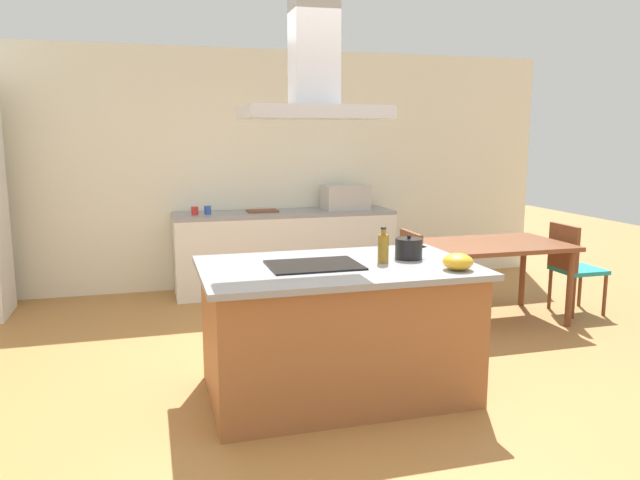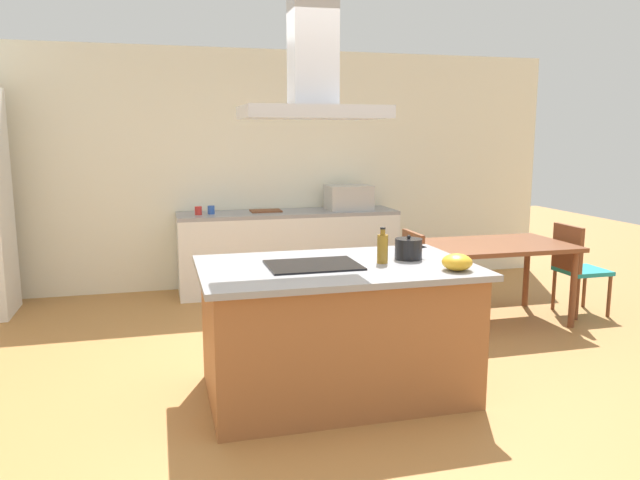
% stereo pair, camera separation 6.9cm
% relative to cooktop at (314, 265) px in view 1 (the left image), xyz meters
% --- Properties ---
extents(ground, '(16.00, 16.00, 0.00)m').
position_rel_cooktop_xyz_m(ground, '(0.16, 1.50, -0.91)').
color(ground, '#AD753D').
extents(wall_back, '(7.20, 0.10, 2.70)m').
position_rel_cooktop_xyz_m(wall_back, '(0.16, 3.25, 0.44)').
color(wall_back, silver).
rests_on(wall_back, ground).
extents(kitchen_island, '(1.81, 1.13, 0.90)m').
position_rel_cooktop_xyz_m(kitchen_island, '(0.16, 0.00, -0.45)').
color(kitchen_island, '#995B33').
rests_on(kitchen_island, ground).
extents(cooktop, '(0.60, 0.44, 0.01)m').
position_rel_cooktop_xyz_m(cooktop, '(0.00, 0.00, 0.00)').
color(cooktop, black).
rests_on(cooktop, kitchen_island).
extents(tea_kettle, '(0.24, 0.19, 0.17)m').
position_rel_cooktop_xyz_m(tea_kettle, '(0.70, 0.05, 0.07)').
color(tea_kettle, black).
rests_on(tea_kettle, kitchen_island).
extents(olive_oil_bottle, '(0.07, 0.07, 0.24)m').
position_rel_cooktop_xyz_m(olive_oil_bottle, '(0.47, -0.03, 0.10)').
color(olive_oil_bottle, olive).
rests_on(olive_oil_bottle, kitchen_island).
extents(mixing_bowl, '(0.19, 0.19, 0.11)m').
position_rel_cooktop_xyz_m(mixing_bowl, '(0.85, -0.36, 0.05)').
color(mixing_bowl, gold).
rests_on(mixing_bowl, kitchen_island).
extents(back_counter, '(2.46, 0.62, 0.90)m').
position_rel_cooktop_xyz_m(back_counter, '(0.44, 2.88, -0.46)').
color(back_counter, silver).
rests_on(back_counter, ground).
extents(countertop_microwave, '(0.50, 0.38, 0.28)m').
position_rel_cooktop_xyz_m(countertop_microwave, '(1.15, 2.88, 0.13)').
color(countertop_microwave, '#B2AFAA').
rests_on(countertop_microwave, back_counter).
extents(coffee_mug_red, '(0.08, 0.08, 0.09)m').
position_rel_cooktop_xyz_m(coffee_mug_red, '(-0.56, 2.84, 0.04)').
color(coffee_mug_red, red).
rests_on(coffee_mug_red, back_counter).
extents(coffee_mug_blue, '(0.08, 0.08, 0.09)m').
position_rel_cooktop_xyz_m(coffee_mug_blue, '(-0.42, 2.88, 0.04)').
color(coffee_mug_blue, '#2D56B2').
rests_on(coffee_mug_blue, back_counter).
extents(cutting_board, '(0.34, 0.24, 0.02)m').
position_rel_cooktop_xyz_m(cutting_board, '(0.19, 2.93, 0.00)').
color(cutting_board, brown).
rests_on(cutting_board, back_counter).
extents(dining_table, '(1.40, 0.90, 0.75)m').
position_rel_cooktop_xyz_m(dining_table, '(2.04, 1.21, -0.24)').
color(dining_table, brown).
rests_on(dining_table, ground).
extents(chair_at_left_end, '(0.42, 0.42, 0.89)m').
position_rel_cooktop_xyz_m(chair_at_left_end, '(1.13, 1.21, -0.40)').
color(chair_at_left_end, teal).
rests_on(chair_at_left_end, ground).
extents(chair_at_right_end, '(0.42, 0.42, 0.89)m').
position_rel_cooktop_xyz_m(chair_at_right_end, '(2.96, 1.21, -0.40)').
color(chair_at_right_end, teal).
rests_on(chair_at_right_end, ground).
extents(range_hood, '(0.90, 0.55, 0.78)m').
position_rel_cooktop_xyz_m(range_hood, '(0.00, 0.00, 1.20)').
color(range_hood, '#ADADB2').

